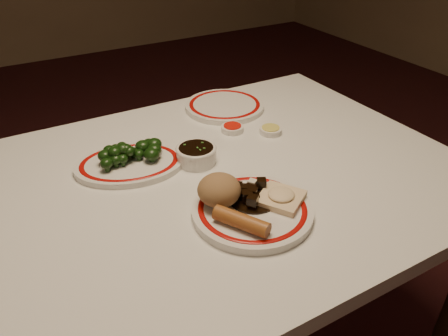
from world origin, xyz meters
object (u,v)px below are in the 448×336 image
spring_roll (241,221)px  dining_table (217,203)px  main_plate (252,210)px  broccoli_plate (130,164)px  fried_wonton (281,197)px  broccoli_pile (130,151)px  soy_bowl (196,155)px  rice_mound (219,190)px  stirfry_heap (251,194)px

spring_roll → dining_table: bearing=43.4°
main_plate → broccoli_plate: main_plate is taller
fried_wonton → broccoli_plate: fried_wonton is taller
dining_table → main_plate: bearing=-94.3°
fried_wonton → broccoli_pile: broccoli_pile is taller
broccoli_pile → soy_bowl: (0.15, -0.07, -0.02)m
broccoli_pile → broccoli_plate: bearing=-138.7°
broccoli_plate → spring_roll: bearing=-73.1°
spring_roll → broccoli_plate: bearing=77.4°
rice_mound → soy_bowl: (0.05, 0.20, -0.03)m
main_plate → broccoli_plate: bearing=117.6°
fried_wonton → stirfry_heap: stirfry_heap is taller
rice_mound → dining_table: bearing=62.8°
fried_wonton → stirfry_heap: 0.06m
stirfry_heap → soy_bowl: (-0.02, 0.22, -0.01)m
rice_mound → broccoli_pile: size_ratio=0.56×
fried_wonton → broccoli_pile: (-0.22, 0.33, 0.01)m
dining_table → rice_mound: bearing=-117.2°
spring_roll → fried_wonton: (0.12, 0.03, -0.01)m
spring_roll → fried_wonton: spring_roll is taller
dining_table → broccoli_plate: size_ratio=3.82×
dining_table → stirfry_heap: size_ratio=11.29×
dining_table → fried_wonton: 0.23m
spring_roll → stirfry_heap: bearing=16.9°
broccoli_plate → fried_wonton: bearing=-54.7°
dining_table → main_plate: size_ratio=3.77×
stirfry_heap → soy_bowl: bearing=95.3°
stirfry_heap → broccoli_plate: size_ratio=0.34×
dining_table → stirfry_heap: bearing=-89.8°
soy_bowl → rice_mound: bearing=-102.9°
spring_roll → fried_wonton: size_ratio=0.95×
fried_wonton → broccoli_pile: bearing=123.7°
spring_roll → fried_wonton: 0.12m
dining_table → spring_roll: size_ratio=10.30×
broccoli_pile → soy_bowl: 0.16m
main_plate → broccoli_pile: bearing=115.9°
main_plate → rice_mound: bearing=136.7°
main_plate → soy_bowl: size_ratio=3.19×
main_plate → soy_bowl: 0.25m
dining_table → fried_wonton: fried_wonton is taller
main_plate → fried_wonton: fried_wonton is taller
rice_mound → stirfry_heap: (0.07, -0.02, -0.02)m
main_plate → rice_mound: size_ratio=3.45×
dining_table → stirfry_heap: (0.00, -0.15, 0.12)m
spring_roll → broccoli_pile: size_ratio=0.71×
main_plate → stirfry_heap: 0.04m
broccoli_plate → soy_bowl: (0.15, -0.06, 0.01)m
broccoli_pile → soy_bowl: bearing=-24.7°
main_plate → fried_wonton: 0.07m
rice_mound → fried_wonton: 0.13m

